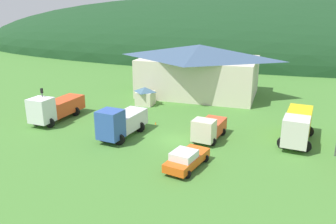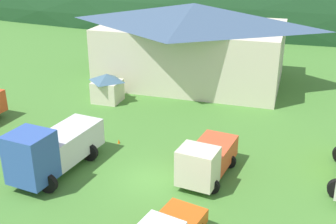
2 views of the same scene
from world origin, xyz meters
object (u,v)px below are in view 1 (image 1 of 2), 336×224
Objects in this scene: heavy_rig_white at (55,108)px; traffic_cone_near_pickup at (156,124)px; depot_building at (199,69)px; service_pickup_orange at (186,159)px; play_shed_cream at (145,96)px; flatbed_truck_yellow at (297,125)px; traffic_light_west at (43,102)px; light_truck_cream at (208,128)px; box_truck_blue at (120,122)px.

heavy_rig_white is 11.99m from traffic_cone_near_pickup.
service_pickup_orange is (4.89, -24.41, -3.03)m from depot_building.
traffic_cone_near_pickup is (-6.24, 9.33, -0.83)m from service_pickup_orange.
play_shed_cream is 0.47× the size of service_pickup_orange.
traffic_light_west is (-27.08, -3.39, 0.80)m from flatbed_truck_yellow.
traffic_cone_near_pickup is (-6.63, 2.57, -1.22)m from light_truck_cream.
traffic_light_west is (-10.04, 0.95, 0.93)m from box_truck_blue.
heavy_rig_white is at bearing -79.37° from flatbed_truck_yellow.
heavy_rig_white reaches higher than service_pickup_orange.
heavy_rig_white is 26.75m from flatbed_truck_yellow.
service_pickup_orange reaches higher than traffic_cone_near_pickup.
light_truck_cream is (8.64, 2.23, -0.42)m from box_truck_blue.
traffic_cone_near_pickup is (4.15, -7.12, -1.27)m from play_shed_cream.
flatbed_truck_yellow is at bearing -48.62° from depot_building.
service_pickup_orange is (-8.81, -8.86, -0.94)m from flatbed_truck_yellow.
box_truck_blue is (9.63, -2.35, 0.05)m from heavy_rig_white.
heavy_rig_white reaches higher than traffic_cone_near_pickup.
traffic_cone_near_pickup is at bearing -59.77° from play_shed_cream.
depot_building is 15.62m from traffic_cone_near_pickup.
depot_building is at bearing 177.44° from box_truck_blue.
traffic_light_west is at bearing -125.27° from depot_building.
service_pickup_orange is at bearing -78.67° from depot_building.
play_shed_cream is at bearing 54.28° from traffic_light_west.
flatbed_truck_yellow is at bearing 147.35° from service_pickup_orange.
box_truck_blue reaches higher than traffic_cone_near_pickup.
box_truck_blue is 1.29× the size of service_pickup_orange.
service_pickup_orange is (8.24, -4.53, -0.82)m from box_truck_blue.
light_truck_cream is 8.69m from flatbed_truck_yellow.
heavy_rig_white is at bearing -128.02° from play_shed_cream.
flatbed_truck_yellow reaches higher than service_pickup_orange.
heavy_rig_white is 9.91m from box_truck_blue.
service_pickup_orange is 19.16m from traffic_light_west.
traffic_cone_near_pickup is (-1.35, -15.08, -3.86)m from depot_building.
traffic_light_west is at bearing -76.49° from flatbed_truck_yellow.
traffic_light_west is (-13.39, -18.93, -1.29)m from depot_building.
heavy_rig_white is at bearing -82.59° from light_truck_cream.
light_truck_cream is at bearing -41.95° from play_shed_cream.
depot_building is 2.66× the size of box_truck_blue.
depot_building reaches higher than heavy_rig_white.
heavy_rig_white is 1.14× the size of box_truck_blue.
traffic_light_west is at bearing -162.26° from traffic_cone_near_pickup.
heavy_rig_white is (-7.48, -9.57, 0.32)m from play_shed_cream.
service_pickup_orange is 11.25m from traffic_cone_near_pickup.
service_pickup_orange is 1.25× the size of traffic_light_west.
depot_building is at bearing 84.89° from traffic_cone_near_pickup.
light_truck_cream is (5.29, -17.65, -2.64)m from depot_building.
play_shed_cream is 19.46m from service_pickup_orange.
box_truck_blue reaches higher than heavy_rig_white.
heavy_rig_white is at bearing 73.77° from traffic_light_west.
play_shed_cream is 0.36× the size of box_truck_blue.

